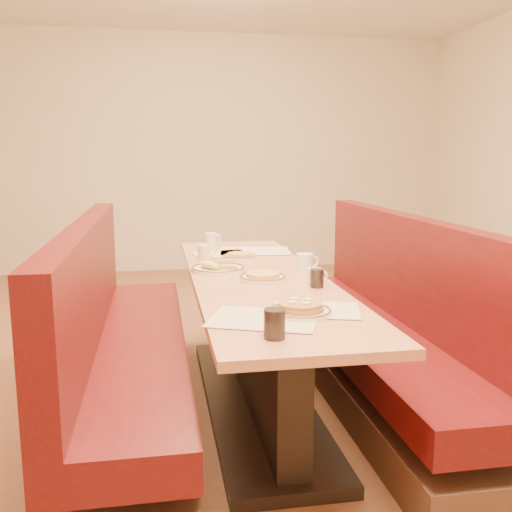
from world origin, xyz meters
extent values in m
plane|color=#9E6647|center=(0.00, 0.00, 0.00)|extent=(8.00, 8.00, 0.00)
cube|color=beige|center=(0.00, 4.00, 1.40)|extent=(6.00, 0.04, 2.80)
cube|color=black|center=(0.00, 0.00, 0.03)|extent=(0.55, 1.88, 0.06)
cube|color=black|center=(0.00, 0.00, 0.35)|extent=(0.15, 1.75, 0.71)
cube|color=tan|center=(0.00, 0.00, 0.73)|extent=(0.70, 2.50, 0.04)
cube|color=#4C3326|center=(-0.68, 0.00, 0.10)|extent=(0.55, 2.50, 0.20)
cube|color=#590F11|center=(-0.68, 0.00, 0.37)|extent=(0.55, 2.50, 0.16)
cube|color=#590F11|center=(-0.89, 0.00, 0.75)|extent=(0.12, 2.50, 0.60)
cube|color=#4C3326|center=(0.68, 0.00, 0.10)|extent=(0.55, 2.50, 0.20)
cube|color=#590F11|center=(0.68, 0.00, 0.37)|extent=(0.55, 2.50, 0.16)
cube|color=#590F11|center=(0.89, 0.00, 0.75)|extent=(0.12, 2.50, 0.60)
cube|color=beige|center=(-0.12, -0.82, 0.75)|extent=(0.50, 0.44, 0.00)
cube|color=beige|center=(0.12, -0.72, 0.75)|extent=(0.42, 0.36, 0.00)
cube|color=beige|center=(-0.12, 0.70, 0.75)|extent=(0.38, 0.31, 0.00)
cube|color=beige|center=(0.12, 0.78, 0.75)|extent=(0.50, 0.40, 0.00)
cylinder|color=white|center=(0.04, -0.76, 0.76)|extent=(0.26, 0.26, 0.02)
torus|color=brown|center=(0.04, -0.76, 0.77)|extent=(0.26, 0.26, 0.01)
cylinder|color=#AF6E3F|center=(0.04, -0.76, 0.78)|extent=(0.20, 0.20, 0.02)
cylinder|color=#AF6E3F|center=(0.04, -0.76, 0.79)|extent=(0.18, 0.18, 0.01)
cylinder|color=#EEE69B|center=(0.08, -0.75, 0.80)|extent=(0.03, 0.03, 0.01)
cylinder|color=#EEE69B|center=(0.02, -0.72, 0.80)|extent=(0.03, 0.03, 0.01)
cylinder|color=#EEE69B|center=(0.00, -0.78, 0.80)|extent=(0.03, 0.03, 0.01)
cylinder|color=#EEE69B|center=(0.06, -0.80, 0.80)|extent=(0.03, 0.03, 0.01)
cylinder|color=white|center=(-0.19, 0.17, 0.76)|extent=(0.30, 0.30, 0.02)
torus|color=brown|center=(-0.19, 0.17, 0.77)|extent=(0.30, 0.30, 0.01)
ellipsoid|color=#FFF141|center=(-0.25, 0.15, 0.79)|extent=(0.08, 0.08, 0.04)
ellipsoid|color=#FFF141|center=(-0.22, 0.11, 0.79)|extent=(0.06, 0.06, 0.04)
ellipsoid|color=#FFF141|center=(-0.26, 0.20, 0.79)|extent=(0.06, 0.06, 0.03)
cylinder|color=brown|center=(-0.15, 0.19, 0.78)|extent=(0.11, 0.03, 0.02)
cylinder|color=brown|center=(-0.15, 0.22, 0.78)|extent=(0.11, 0.03, 0.02)
cube|color=gold|center=(-0.14, 0.12, 0.78)|extent=(0.10, 0.07, 0.02)
cylinder|color=white|center=(0.01, -0.10, 0.76)|extent=(0.25, 0.25, 0.02)
torus|color=brown|center=(0.01, -0.10, 0.77)|extent=(0.24, 0.24, 0.01)
cylinder|color=#E7B851|center=(0.01, -0.10, 0.78)|extent=(0.17, 0.17, 0.02)
ellipsoid|color=#FFF141|center=(-0.02, -0.08, 0.79)|extent=(0.05, 0.05, 0.03)
cylinder|color=white|center=(-0.02, 0.55, 0.76)|extent=(0.22, 0.22, 0.02)
torus|color=brown|center=(-0.02, 0.55, 0.77)|extent=(0.21, 0.21, 0.01)
cylinder|color=#E7B851|center=(-0.02, 0.55, 0.78)|extent=(0.15, 0.15, 0.02)
ellipsoid|color=#FFF141|center=(-0.05, 0.56, 0.78)|extent=(0.04, 0.04, 0.02)
cylinder|color=white|center=(0.25, -0.24, 0.79)|extent=(0.08, 0.08, 0.08)
torus|color=white|center=(0.29, -0.24, 0.79)|extent=(0.06, 0.01, 0.06)
cylinder|color=black|center=(0.25, -0.24, 0.83)|extent=(0.07, 0.07, 0.01)
cylinder|color=white|center=(-0.24, 0.55, 0.79)|extent=(0.08, 0.08, 0.09)
torus|color=white|center=(-0.19, 0.55, 0.79)|extent=(0.06, 0.02, 0.06)
cylinder|color=black|center=(-0.24, 0.55, 0.83)|extent=(0.07, 0.07, 0.01)
cylinder|color=white|center=(0.28, 0.07, 0.80)|extent=(0.09, 0.09, 0.10)
torus|color=white|center=(0.33, 0.08, 0.80)|extent=(0.07, 0.03, 0.07)
cylinder|color=black|center=(0.28, 0.07, 0.84)|extent=(0.08, 0.08, 0.01)
cylinder|color=white|center=(-0.14, 1.10, 0.79)|extent=(0.08, 0.08, 0.09)
torus|color=white|center=(-0.10, 1.11, 0.79)|extent=(0.06, 0.03, 0.06)
cylinder|color=black|center=(-0.14, 1.10, 0.83)|extent=(0.07, 0.07, 0.01)
cylinder|color=black|center=(-0.13, -1.05, 0.80)|extent=(0.07, 0.07, 0.11)
cylinder|color=silver|center=(-0.13, -1.05, 0.80)|extent=(0.08, 0.08, 0.11)
cylinder|color=black|center=(0.24, -0.31, 0.79)|extent=(0.06, 0.06, 0.09)
cylinder|color=silver|center=(0.24, -0.31, 0.80)|extent=(0.07, 0.07, 0.09)
camera|label=1|loc=(-0.52, -2.94, 1.39)|focal=40.00mm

